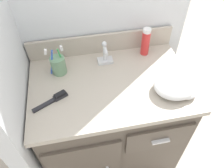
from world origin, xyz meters
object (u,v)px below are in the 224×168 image
shaving_cream_can (146,42)px  hairbrush (55,99)px  hand_towel (177,86)px  toothbrush_cup (58,65)px

shaving_cream_can → hairbrush: bearing=-154.2°
hairbrush → shaving_cream_can: bearing=-1.3°
hairbrush → hand_towel: size_ratio=0.80×
toothbrush_cup → shaving_cream_can: same height
shaving_cream_can → hairbrush: size_ratio=0.98×
shaving_cream_can → hairbrush: shaving_cream_can is taller
hairbrush → hand_towel: bearing=-33.3°
toothbrush_cup → shaving_cream_can: bearing=7.2°
toothbrush_cup → hairbrush: size_ratio=0.98×
shaving_cream_can → toothbrush_cup: bearing=-172.8°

